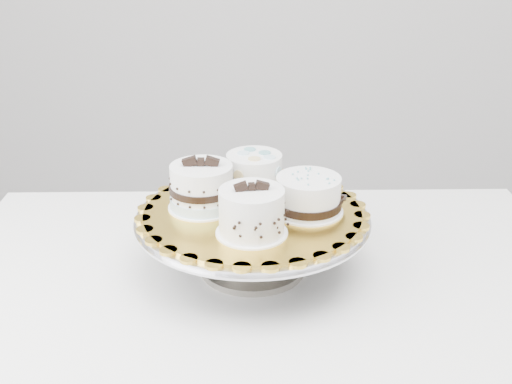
# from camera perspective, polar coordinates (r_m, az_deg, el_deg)

# --- Properties ---
(table) EXTENTS (1.22, 0.87, 0.75)m
(table) POSITION_cam_1_polar(r_m,az_deg,el_deg) (1.18, 0.70, -11.21)
(table) COLOR white
(table) RESTS_ON floor
(cake_stand) EXTENTS (0.41, 0.41, 0.11)m
(cake_stand) POSITION_cam_1_polar(r_m,az_deg,el_deg) (1.13, -0.31, -3.50)
(cake_stand) COLOR gray
(cake_stand) RESTS_ON table
(cake_board) EXTENTS (0.50, 0.50, 0.01)m
(cake_board) POSITION_cam_1_polar(r_m,az_deg,el_deg) (1.11, -0.31, -1.78)
(cake_board) COLOR gold
(cake_board) RESTS_ON cake_stand
(cake_swirl) EXTENTS (0.13, 0.13, 0.09)m
(cake_swirl) POSITION_cam_1_polar(r_m,az_deg,el_deg) (1.02, -0.39, -1.88)
(cake_swirl) COLOR white
(cake_swirl) RESTS_ON cake_board
(cake_banded) EXTENTS (0.12, 0.12, 0.10)m
(cake_banded) POSITION_cam_1_polar(r_m,az_deg,el_deg) (1.11, -4.84, 0.31)
(cake_banded) COLOR white
(cake_banded) RESTS_ON cake_board
(cake_dots) EXTENTS (0.13, 0.13, 0.08)m
(cake_dots) POSITION_cam_1_polar(r_m,az_deg,el_deg) (1.17, -0.16, 1.66)
(cake_dots) COLOR white
(cake_dots) RESTS_ON cake_board
(cake_ribbon) EXTENTS (0.14, 0.14, 0.07)m
(cake_ribbon) POSITION_cam_1_polar(r_m,az_deg,el_deg) (1.10, 4.72, -0.34)
(cake_ribbon) COLOR white
(cake_ribbon) RESTS_ON cake_board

